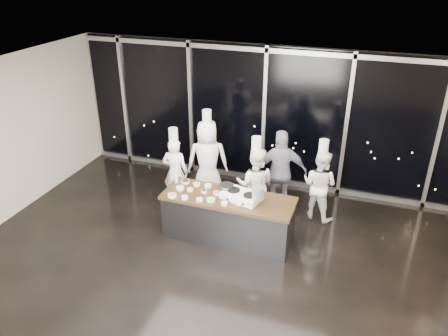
# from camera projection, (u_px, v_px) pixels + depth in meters

# --- Properties ---
(ground) EXTENTS (9.00, 9.00, 0.00)m
(ground) POSITION_uv_depth(u_px,v_px,m) (212.00, 266.00, 7.68)
(ground) COLOR black
(ground) RESTS_ON ground
(room_shell) EXTENTS (9.02, 7.02, 3.21)m
(room_shell) POSITION_uv_depth(u_px,v_px,m) (220.00, 151.00, 6.63)
(room_shell) COLOR beige
(room_shell) RESTS_ON ground
(window_wall) EXTENTS (8.90, 0.11, 3.20)m
(window_wall) POSITION_uv_depth(u_px,v_px,m) (265.00, 117.00, 9.87)
(window_wall) COLOR black
(window_wall) RESTS_ON ground
(demo_counter) EXTENTS (2.46, 0.86, 0.90)m
(demo_counter) POSITION_uv_depth(u_px,v_px,m) (228.00, 217.00, 8.24)
(demo_counter) COLOR #35353A
(demo_counter) RESTS_ON ground
(stove) EXTENTS (0.78, 0.59, 0.14)m
(stove) POSITION_uv_depth(u_px,v_px,m) (242.00, 196.00, 7.96)
(stove) COLOR white
(stove) RESTS_ON demo_counter
(frying_pan) EXTENTS (0.49, 0.33, 0.05)m
(frying_pan) POSITION_uv_depth(u_px,v_px,m) (226.00, 186.00, 8.09)
(frying_pan) COLOR slate
(frying_pan) RESTS_ON stove
(stock_pot) EXTENTS (0.27, 0.27, 0.22)m
(stock_pot) POSITION_uv_depth(u_px,v_px,m) (258.00, 192.00, 7.69)
(stock_pot) COLOR #B1B1B3
(stock_pot) RESTS_ON stove
(prep_bowls) EXTENTS (1.39, 0.74, 0.05)m
(prep_bowls) POSITION_uv_depth(u_px,v_px,m) (202.00, 192.00, 8.15)
(prep_bowls) COLOR white
(prep_bowls) RESTS_ON demo_counter
(squeeze_bottle) EXTENTS (0.06, 0.06, 0.21)m
(squeeze_bottle) POSITION_uv_depth(u_px,v_px,m) (176.00, 178.00, 8.50)
(squeeze_bottle) COLOR white
(squeeze_bottle) RESTS_ON demo_counter
(chef_far_left) EXTENTS (0.59, 0.42, 1.76)m
(chef_far_left) POSITION_uv_depth(u_px,v_px,m) (175.00, 171.00, 9.24)
(chef_far_left) COLOR white
(chef_far_left) RESTS_ON ground
(chef_left) EXTENTS (1.04, 0.86, 2.05)m
(chef_left) POSITION_uv_depth(u_px,v_px,m) (208.00, 160.00, 9.42)
(chef_left) COLOR white
(chef_left) RESTS_ON ground
(chef_center) EXTENTS (0.86, 0.72, 1.81)m
(chef_center) POSITION_uv_depth(u_px,v_px,m) (255.00, 184.00, 8.69)
(chef_center) COLOR white
(chef_center) RESTS_ON ground
(guest) EXTENTS (1.15, 0.75, 1.82)m
(guest) POSITION_uv_depth(u_px,v_px,m) (281.00, 172.00, 8.91)
(guest) COLOR #121334
(guest) RESTS_ON ground
(chef_right) EXTENTS (0.87, 0.77, 1.72)m
(chef_right) POSITION_uv_depth(u_px,v_px,m) (319.00, 184.00, 8.78)
(chef_right) COLOR white
(chef_right) RESTS_ON ground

